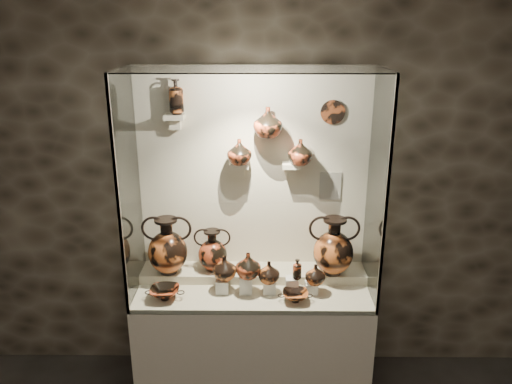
% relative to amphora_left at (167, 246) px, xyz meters
% --- Properties ---
extents(wall_back, '(5.00, 0.02, 3.20)m').
position_rel_amphora_left_xyz_m(wall_back, '(0.63, 0.20, 0.48)').
color(wall_back, '#2D251C').
rests_on(wall_back, ground).
extents(plinth, '(1.70, 0.60, 0.80)m').
position_rel_amphora_left_xyz_m(plinth, '(0.63, -0.12, -0.72)').
color(plinth, beige).
rests_on(plinth, floor).
extents(front_tier, '(1.68, 0.58, 0.03)m').
position_rel_amphora_left_xyz_m(front_tier, '(0.63, -0.12, -0.30)').
color(front_tier, '#BCAF92').
rests_on(front_tier, plinth).
extents(rear_tier, '(1.70, 0.25, 0.10)m').
position_rel_amphora_left_xyz_m(rear_tier, '(0.63, 0.06, -0.27)').
color(rear_tier, '#BCAF92').
rests_on(rear_tier, plinth).
extents(back_panel, '(1.70, 0.03, 1.60)m').
position_rel_amphora_left_xyz_m(back_panel, '(0.63, 0.20, 0.48)').
color(back_panel, beige).
rests_on(back_panel, plinth).
extents(glass_front, '(1.70, 0.01, 1.60)m').
position_rel_amphora_left_xyz_m(glass_front, '(0.63, -0.41, 0.48)').
color(glass_front, white).
rests_on(glass_front, plinth).
extents(glass_left, '(0.01, 0.60, 1.60)m').
position_rel_amphora_left_xyz_m(glass_left, '(-0.22, -0.12, 0.48)').
color(glass_left, white).
rests_on(glass_left, plinth).
extents(glass_right, '(0.01, 0.60, 1.60)m').
position_rel_amphora_left_xyz_m(glass_right, '(1.48, -0.12, 0.48)').
color(glass_right, white).
rests_on(glass_right, plinth).
extents(glass_top, '(1.70, 0.60, 0.01)m').
position_rel_amphora_left_xyz_m(glass_top, '(0.63, -0.12, 1.28)').
color(glass_top, white).
rests_on(glass_top, back_panel).
extents(frame_post_left, '(0.02, 0.02, 1.60)m').
position_rel_amphora_left_xyz_m(frame_post_left, '(-0.21, -0.41, 0.48)').
color(frame_post_left, gray).
rests_on(frame_post_left, plinth).
extents(frame_post_right, '(0.02, 0.02, 1.60)m').
position_rel_amphora_left_xyz_m(frame_post_right, '(1.47, -0.41, 0.48)').
color(frame_post_right, gray).
rests_on(frame_post_right, plinth).
extents(pedestal_a, '(0.09, 0.09, 0.10)m').
position_rel_amphora_left_xyz_m(pedestal_a, '(0.41, -0.17, -0.24)').
color(pedestal_a, silver).
rests_on(pedestal_a, front_tier).
extents(pedestal_b, '(0.09, 0.09, 0.13)m').
position_rel_amphora_left_xyz_m(pedestal_b, '(0.58, -0.17, -0.22)').
color(pedestal_b, silver).
rests_on(pedestal_b, front_tier).
extents(pedestal_c, '(0.09, 0.09, 0.09)m').
position_rel_amphora_left_xyz_m(pedestal_c, '(0.75, -0.17, -0.24)').
color(pedestal_c, silver).
rests_on(pedestal_c, front_tier).
extents(pedestal_d, '(0.09, 0.09, 0.12)m').
position_rel_amphora_left_xyz_m(pedestal_d, '(0.91, -0.17, -0.23)').
color(pedestal_d, silver).
rests_on(pedestal_d, front_tier).
extents(pedestal_e, '(0.09, 0.09, 0.08)m').
position_rel_amphora_left_xyz_m(pedestal_e, '(1.05, -0.17, -0.25)').
color(pedestal_e, silver).
rests_on(pedestal_e, front_tier).
extents(bracket_ul, '(0.14, 0.12, 0.04)m').
position_rel_amphora_left_xyz_m(bracket_ul, '(0.08, 0.12, 0.93)').
color(bracket_ul, beige).
rests_on(bracket_ul, back_panel).
extents(bracket_ca, '(0.14, 0.12, 0.04)m').
position_rel_amphora_left_xyz_m(bracket_ca, '(0.53, 0.12, 0.58)').
color(bracket_ca, beige).
rests_on(bracket_ca, back_panel).
extents(bracket_cb, '(0.10, 0.12, 0.04)m').
position_rel_amphora_left_xyz_m(bracket_cb, '(0.73, 0.12, 0.78)').
color(bracket_cb, beige).
rests_on(bracket_cb, back_panel).
extents(bracket_cc, '(0.14, 0.12, 0.04)m').
position_rel_amphora_left_xyz_m(bracket_cc, '(0.91, 0.12, 0.58)').
color(bracket_cc, beige).
rests_on(bracket_cc, back_panel).
extents(amphora_left, '(0.43, 0.43, 0.44)m').
position_rel_amphora_left_xyz_m(amphora_left, '(0.00, 0.00, 0.00)').
color(amphora_left, '#C35B25').
rests_on(amphora_left, rear_tier).
extents(amphora_mid, '(0.26, 0.26, 0.33)m').
position_rel_amphora_left_xyz_m(amphora_mid, '(0.33, 0.04, -0.06)').
color(amphora_mid, '#B03F1F').
rests_on(amphora_mid, rear_tier).
extents(amphora_right, '(0.41, 0.41, 0.44)m').
position_rel_amphora_left_xyz_m(amphora_right, '(1.22, -0.00, 0.00)').
color(amphora_right, '#C35B25').
rests_on(amphora_right, rear_tier).
extents(jug_a, '(0.22, 0.22, 0.18)m').
position_rel_amphora_left_xyz_m(jug_a, '(0.43, -0.15, -0.10)').
color(jug_a, '#C35B25').
rests_on(jug_a, pedestal_a).
extents(jug_b, '(0.20, 0.20, 0.19)m').
position_rel_amphora_left_xyz_m(jug_b, '(0.60, -0.18, -0.06)').
color(jug_b, '#B03F1F').
rests_on(jug_b, pedestal_b).
extents(jug_c, '(0.20, 0.20, 0.16)m').
position_rel_amphora_left_xyz_m(jug_c, '(0.74, -0.18, -0.12)').
color(jug_c, '#C35B25').
rests_on(jug_c, pedestal_c).
extents(jug_e, '(0.15, 0.15, 0.15)m').
position_rel_amphora_left_xyz_m(jug_e, '(1.07, -0.18, -0.13)').
color(jug_e, '#C35B25').
rests_on(jug_e, pedestal_e).
extents(lekythos_small, '(0.09, 0.09, 0.17)m').
position_rel_amphora_left_xyz_m(lekythos_small, '(0.94, -0.18, -0.08)').
color(lekythos_small, '#B03F1F').
rests_on(lekythos_small, pedestal_d).
extents(kylix_left, '(0.32, 0.30, 0.11)m').
position_rel_amphora_left_xyz_m(kylix_left, '(0.01, -0.26, -0.24)').
color(kylix_left, '#B03F1F').
rests_on(kylix_left, front_tier).
extents(kylix_right, '(0.27, 0.25, 0.09)m').
position_rel_amphora_left_xyz_m(kylix_right, '(0.93, -0.29, -0.24)').
color(kylix_right, '#C35B25').
rests_on(kylix_right, front_tier).
extents(lekythos_tall, '(0.13, 0.13, 0.27)m').
position_rel_amphora_left_xyz_m(lekythos_tall, '(0.10, 0.12, 1.09)').
color(lekythos_tall, '#C35B25').
rests_on(lekythos_tall, bracket_ul).
extents(ovoid_vase_a, '(0.18, 0.18, 0.18)m').
position_rel_amphora_left_xyz_m(ovoid_vase_a, '(0.53, 0.09, 0.69)').
color(ovoid_vase_a, '#B03F1F').
rests_on(ovoid_vase_a, bracket_ca).
extents(ovoid_vase_b, '(0.24, 0.24, 0.21)m').
position_rel_amphora_left_xyz_m(ovoid_vase_b, '(0.73, 0.07, 0.90)').
color(ovoid_vase_b, '#B03F1F').
rests_on(ovoid_vase_b, bracket_cb).
extents(ovoid_vase_c, '(0.23, 0.23, 0.18)m').
position_rel_amphora_left_xyz_m(ovoid_vase_c, '(0.96, 0.09, 0.69)').
color(ovoid_vase_c, '#B03F1F').
rests_on(ovoid_vase_c, bracket_cc).
extents(wall_plate, '(0.17, 0.02, 0.17)m').
position_rel_amphora_left_xyz_m(wall_plate, '(1.19, 0.17, 0.96)').
color(wall_plate, '#923F1C').
rests_on(wall_plate, back_panel).
extents(info_placard, '(0.16, 0.01, 0.21)m').
position_rel_amphora_left_xyz_m(info_placard, '(1.20, 0.18, 0.41)').
color(info_placard, beige).
rests_on(info_placard, back_panel).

